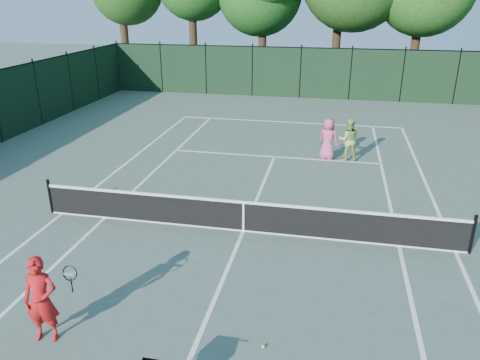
% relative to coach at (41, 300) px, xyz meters
% --- Properties ---
extents(ground, '(90.00, 90.00, 0.00)m').
position_rel_coach_xyz_m(ground, '(2.80, 4.94, -0.87)').
color(ground, '#4D5D51').
rests_on(ground, ground).
extents(sideline_doubles_left, '(0.10, 23.77, 0.01)m').
position_rel_coach_xyz_m(sideline_doubles_left, '(-2.68, 4.94, -0.86)').
color(sideline_doubles_left, white).
rests_on(sideline_doubles_left, ground).
extents(sideline_doubles_right, '(0.10, 23.77, 0.01)m').
position_rel_coach_xyz_m(sideline_doubles_right, '(8.29, 4.94, -0.86)').
color(sideline_doubles_right, white).
rests_on(sideline_doubles_right, ground).
extents(sideline_singles_left, '(0.10, 23.77, 0.01)m').
position_rel_coach_xyz_m(sideline_singles_left, '(-1.31, 4.94, -0.86)').
color(sideline_singles_left, white).
rests_on(sideline_singles_left, ground).
extents(sideline_singles_right, '(0.10, 23.77, 0.01)m').
position_rel_coach_xyz_m(sideline_singles_right, '(6.92, 4.94, -0.86)').
color(sideline_singles_right, white).
rests_on(sideline_singles_right, ground).
extents(baseline_far, '(10.97, 0.10, 0.01)m').
position_rel_coach_xyz_m(baseline_far, '(2.80, 16.83, -0.86)').
color(baseline_far, white).
rests_on(baseline_far, ground).
extents(service_line_far, '(8.23, 0.10, 0.01)m').
position_rel_coach_xyz_m(service_line_far, '(2.80, 11.34, -0.86)').
color(service_line_far, white).
rests_on(service_line_far, ground).
extents(center_service_line, '(0.10, 12.80, 0.01)m').
position_rel_coach_xyz_m(center_service_line, '(2.80, 4.94, -0.86)').
color(center_service_line, white).
rests_on(center_service_line, ground).
extents(tennis_net, '(11.69, 0.09, 1.06)m').
position_rel_coach_xyz_m(tennis_net, '(2.80, 4.94, -0.39)').
color(tennis_net, black).
rests_on(tennis_net, ground).
extents(fence_far, '(24.00, 0.05, 3.00)m').
position_rel_coach_xyz_m(fence_far, '(2.80, 22.94, 0.63)').
color(fence_far, black).
rests_on(fence_far, ground).
extents(coach, '(0.88, 0.74, 1.73)m').
position_rel_coach_xyz_m(coach, '(0.00, 0.00, 0.00)').
color(coach, red).
rests_on(coach, ground).
extents(player_pink, '(0.93, 0.79, 1.62)m').
position_rel_coach_xyz_m(player_pink, '(4.86, 11.52, -0.06)').
color(player_pink, '#DC4D83').
rests_on(player_pink, ground).
extents(player_green, '(0.87, 0.72, 1.66)m').
position_rel_coach_xyz_m(player_green, '(5.63, 11.53, -0.04)').
color(player_green, '#98BF5F').
rests_on(player_green, ground).
extents(loose_ball_midcourt, '(0.07, 0.07, 0.07)m').
position_rel_coach_xyz_m(loose_ball_midcourt, '(4.04, 0.55, -0.83)').
color(loose_ball_midcourt, yellow).
rests_on(loose_ball_midcourt, ground).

